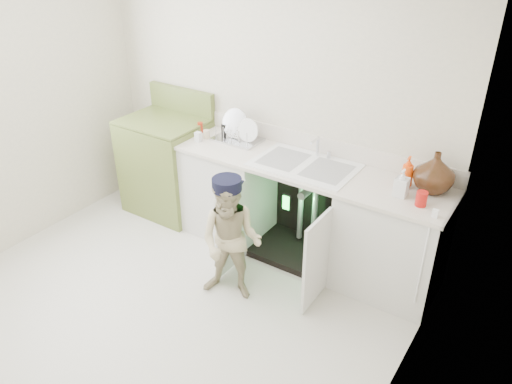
{
  "coord_description": "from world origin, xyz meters",
  "views": [
    {
      "loc": [
        2.26,
        -2.11,
        2.71
      ],
      "look_at": [
        0.4,
        0.7,
        0.83
      ],
      "focal_mm": 35.0,
      "sensor_mm": 36.0,
      "label": 1
    }
  ],
  "objects": [
    {
      "name": "ground",
      "position": [
        0.0,
        0.0,
        0.0
      ],
      "size": [
        3.5,
        3.5,
        0.0
      ],
      "primitive_type": "plane",
      "color": "beige",
      "rests_on": "ground"
    },
    {
      "name": "room_shell",
      "position": [
        0.0,
        0.0,
        1.25
      ],
      "size": [
        6.0,
        5.5,
        1.26
      ],
      "color": "beige",
      "rests_on": "ground"
    },
    {
      "name": "counter_run",
      "position": [
        0.58,
        1.21,
        0.47
      ],
      "size": [
        2.44,
        1.02,
        1.21
      ],
      "color": "silver",
      "rests_on": "ground"
    },
    {
      "name": "avocado_stove",
      "position": [
        -1.0,
        1.18,
        0.5
      ],
      "size": [
        0.79,
        0.65,
        1.22
      ],
      "color": "olive",
      "rests_on": "ground"
    },
    {
      "name": "repair_worker",
      "position": [
        0.36,
        0.42,
        0.53
      ],
      "size": [
        0.59,
        0.71,
        1.05
      ],
      "rotation": [
        0.0,
        0.0,
        0.3
      ],
      "color": "tan",
      "rests_on": "ground"
    }
  ]
}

